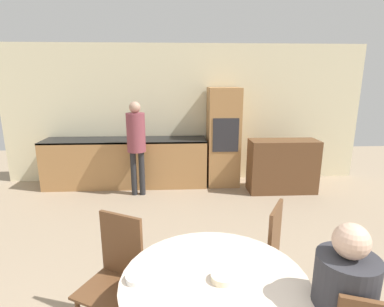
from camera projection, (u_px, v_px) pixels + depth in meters
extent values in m
cube|color=beige|center=(184.00, 114.00, 5.77)|extent=(6.88, 0.05, 2.60)
cube|color=#AD7A47|center=(126.00, 163.00, 5.59)|extent=(2.97, 0.60, 0.89)
cube|color=black|center=(125.00, 140.00, 5.49)|extent=(2.97, 0.60, 0.03)
cube|color=#AD7A47|center=(223.00, 137.00, 5.58)|extent=(0.58, 0.58, 1.81)
cube|color=#28282D|center=(226.00, 135.00, 5.27)|extent=(0.46, 0.01, 0.60)
cube|color=brown|center=(282.00, 166.00, 5.28)|extent=(1.18, 0.45, 0.94)
cylinder|color=beige|center=(214.00, 281.00, 1.83)|extent=(1.16, 1.16, 0.03)
cylinder|color=brown|center=(108.00, 294.00, 2.51)|extent=(0.04, 0.04, 0.42)
cylinder|color=brown|center=(140.00, 306.00, 2.38)|extent=(0.04, 0.04, 0.42)
cube|color=brown|center=(109.00, 289.00, 2.25)|extent=(0.54, 0.54, 0.02)
cube|color=brown|center=(122.00, 245.00, 2.35)|extent=(0.35, 0.20, 0.52)
cylinder|color=brown|center=(239.00, 265.00, 2.90)|extent=(0.04, 0.04, 0.42)
cylinder|color=brown|center=(227.00, 285.00, 2.62)|extent=(0.04, 0.04, 0.42)
cylinder|color=brown|center=(272.00, 275.00, 2.76)|extent=(0.04, 0.04, 0.42)
cylinder|color=brown|center=(263.00, 297.00, 2.48)|extent=(0.04, 0.04, 0.42)
cube|color=brown|center=(251.00, 258.00, 2.64)|extent=(0.55, 0.55, 0.02)
cube|color=brown|center=(275.00, 235.00, 2.49)|extent=(0.22, 0.34, 0.52)
cylinder|color=#2D2D33|center=(343.00, 300.00, 1.63)|extent=(0.33, 0.33, 0.52)
sphere|color=tan|center=(351.00, 241.00, 1.54)|extent=(0.19, 0.19, 0.19)
cylinder|color=#262628|center=(134.00, 173.00, 5.14)|extent=(0.10, 0.10, 0.78)
cylinder|color=#262628|center=(142.00, 173.00, 5.15)|extent=(0.10, 0.10, 0.78)
cylinder|color=brown|center=(136.00, 133.00, 4.97)|extent=(0.31, 0.31, 0.65)
sphere|color=tan|center=(135.00, 107.00, 4.87)|extent=(0.19, 0.19, 0.19)
cylinder|color=white|center=(138.00, 278.00, 1.81)|extent=(0.14, 0.14, 0.04)
cylinder|color=beige|center=(222.00, 278.00, 1.81)|extent=(0.14, 0.14, 0.04)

